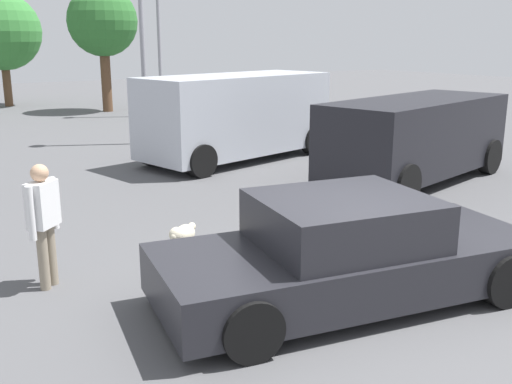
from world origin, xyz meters
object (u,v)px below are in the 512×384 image
dog (183,234)px  pedestrian (43,216)px  sedan_foreground (347,253)px  van_white (236,114)px  suv_dark (415,136)px

dog → pedestrian: 2.14m
sedan_foreground → van_white: size_ratio=0.89×
dog → pedestrian: bearing=-30.4°
sedan_foreground → dog: bearing=118.9°
dog → van_white: (4.23, 5.42, 0.92)m
sedan_foreground → van_white: van_white is taller
sedan_foreground → pedestrian: (-2.87, 2.35, 0.35)m
sedan_foreground → pedestrian: size_ratio=3.07×
sedan_foreground → suv_dark: suv_dark is taller
dog → suv_dark: size_ratio=0.11×
sedan_foreground → van_white: 8.72m
suv_dark → pedestrian: suv_dark is taller
sedan_foreground → dog: size_ratio=8.33×
van_white → suv_dark: (1.99, -4.19, -0.17)m
suv_dark → pedestrian: 8.36m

